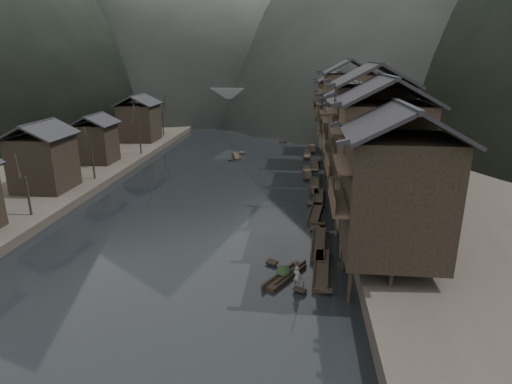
# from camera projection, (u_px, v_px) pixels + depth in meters

# --- Properties ---
(water) EXTENTS (300.00, 300.00, 0.00)m
(water) POSITION_uv_depth(u_px,v_px,m) (190.00, 235.00, 41.55)
(water) COLOR black
(water) RESTS_ON ground
(right_bank) EXTENTS (40.00, 200.00, 1.80)m
(right_bank) POSITION_uv_depth(u_px,v_px,m) (440.00, 149.00, 75.63)
(right_bank) COLOR #2D2823
(right_bank) RESTS_ON ground
(left_bank) EXTENTS (40.00, 200.00, 1.20)m
(left_bank) POSITION_uv_depth(u_px,v_px,m) (65.00, 142.00, 82.77)
(left_bank) COLOR #2D2823
(left_bank) RESTS_ON ground
(stilt_houses) EXTENTS (9.00, 67.60, 16.44)m
(stilt_houses) POSITION_uv_depth(u_px,v_px,m) (355.00, 118.00, 54.68)
(stilt_houses) COLOR black
(stilt_houses) RESTS_ON ground
(left_houses) EXTENTS (8.10, 53.20, 8.73)m
(left_houses) POSITION_uv_depth(u_px,v_px,m) (83.00, 136.00, 60.93)
(left_houses) COLOR black
(left_houses) RESTS_ON left_bank
(bare_trees) EXTENTS (3.56, 61.73, 7.11)m
(bare_trees) POSITION_uv_depth(u_px,v_px,m) (109.00, 133.00, 61.40)
(bare_trees) COLOR black
(bare_trees) RESTS_ON left_bank
(moored_sampans) EXTENTS (2.53, 67.57, 0.47)m
(moored_sampans) POSITION_uv_depth(u_px,v_px,m) (312.00, 175.00, 61.91)
(moored_sampans) COLOR black
(moored_sampans) RESTS_ON water
(midriver_boats) EXTENTS (9.57, 21.28, 0.45)m
(midriver_boats) POSITION_uv_depth(u_px,v_px,m) (261.00, 148.00, 80.05)
(midriver_boats) COLOR black
(midriver_boats) RESTS_ON water
(stone_bridge) EXTENTS (40.00, 6.00, 9.00)m
(stone_bridge) POSITION_uv_depth(u_px,v_px,m) (261.00, 103.00, 108.18)
(stone_bridge) COLOR #4C4C4F
(stone_bridge) RESTS_ON ground
(hero_sampan) EXTENTS (3.47, 5.16, 0.44)m
(hero_sampan) POSITION_uv_depth(u_px,v_px,m) (285.00, 275.00, 33.56)
(hero_sampan) COLOR black
(hero_sampan) RESTS_ON water
(cargo_heap) EXTENTS (1.19, 1.56, 0.72)m
(cargo_heap) POSITION_uv_depth(u_px,v_px,m) (284.00, 267.00, 33.60)
(cargo_heap) COLOR black
(cargo_heap) RESTS_ON hero_sampan
(boatman) EXTENTS (0.74, 0.66, 1.69)m
(boatman) POSITION_uv_depth(u_px,v_px,m) (297.00, 274.00, 31.58)
(boatman) COLOR slate
(boatman) RESTS_ON hero_sampan
(bamboo_pole) EXTENTS (1.07, 2.39, 3.63)m
(bamboo_pole) POSITION_uv_depth(u_px,v_px,m) (301.00, 241.00, 30.75)
(bamboo_pole) COLOR #8C7A51
(bamboo_pole) RESTS_ON boatman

